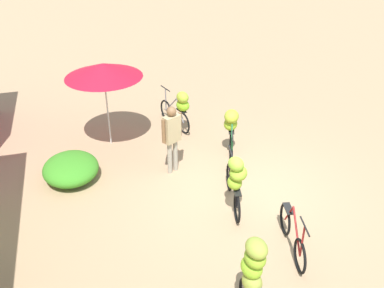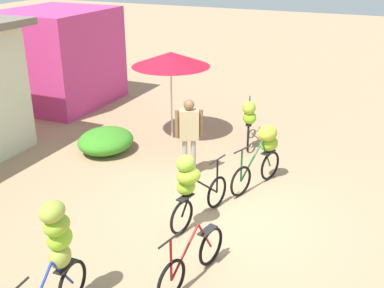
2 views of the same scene
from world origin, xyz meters
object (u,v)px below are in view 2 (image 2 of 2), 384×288
Objects in this scene: person_vendor at (189,130)px; bicycle_center_loaded at (191,184)px; market_umbrella at (171,59)px; bicycle_leftmost at (55,252)px; bicycle_by_shop at (264,149)px; shop_pink at (59,57)px; bicycle_near_pile at (192,261)px; bicycle_rightmost at (249,119)px.

bicycle_center_loaded is at bearing -154.54° from person_vendor.
bicycle_leftmost is at bearing -166.96° from market_umbrella.
bicycle_leftmost is 4.97m from bicycle_by_shop.
bicycle_by_shop is at bearing -18.02° from bicycle_center_loaded.
bicycle_near_pile is at bearing -130.76° from shop_pink.
bicycle_by_shop is at bearing -79.85° from person_vendor.
bicycle_leftmost reaches higher than bicycle_by_shop.
bicycle_rightmost is (0.24, -1.96, -1.33)m from market_umbrella.
market_umbrella is at bearing 29.32° from bicycle_near_pile.
market_umbrella is at bearing 13.04° from bicycle_leftmost.
bicycle_rightmost is at bearing -99.59° from shop_pink.
shop_pink is at bearing 69.06° from bicycle_by_shop.
bicycle_center_loaded is at bearing -14.68° from bicycle_leftmost.
bicycle_near_pile is at bearing -155.26° from bicycle_center_loaded.
bicycle_leftmost is 1.08× the size of bicycle_rightmost.
bicycle_near_pile is (1.32, -1.32, -0.62)m from bicycle_leftmost.
bicycle_center_loaded is at bearing 24.74° from bicycle_near_pile.
bicycle_rightmost is at bearing -18.93° from person_vendor.
person_vendor reaches higher than bicycle_center_loaded.
bicycle_center_loaded is at bearing -177.21° from bicycle_rightmost.
bicycle_center_loaded is at bearing -126.46° from shop_pink.
bicycle_leftmost is 1.08× the size of bicycle_by_shop.
market_umbrella is 1.34× the size of bicycle_leftmost.
bicycle_near_pile is 0.93× the size of person_vendor.
bicycle_center_loaded reaches higher than bicycle_by_shop.
bicycle_leftmost is 4.50m from person_vendor.
bicycle_near_pile is at bearing -150.68° from market_umbrella.
market_umbrella reaches higher than bicycle_near_pile.
shop_pink is 4.72m from market_umbrella.
market_umbrella is (-1.33, -4.49, 0.62)m from shop_pink.
bicycle_leftmost is 1.97m from bicycle_near_pile.
bicycle_rightmost is 2.13m from person_vendor.
bicycle_by_shop is (-2.80, -7.32, -0.67)m from shop_pink.
person_vendor is (1.82, 0.87, 0.22)m from bicycle_center_loaded.
bicycle_rightmost is at bearing 26.92° from bicycle_by_shop.
bicycle_by_shop is (-1.48, -2.83, -1.29)m from market_umbrella.
bicycle_leftmost is at bearing 165.32° from bicycle_center_loaded.
bicycle_leftmost is at bearing -177.84° from person_vendor.
bicycle_by_shop is (4.77, -1.38, -0.20)m from bicycle_leftmost.
bicycle_center_loaded is 2.21m from bicycle_by_shop.
shop_pink is 1.43× the size of market_umbrella.
market_umbrella is 2.38m from bicycle_rightmost.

